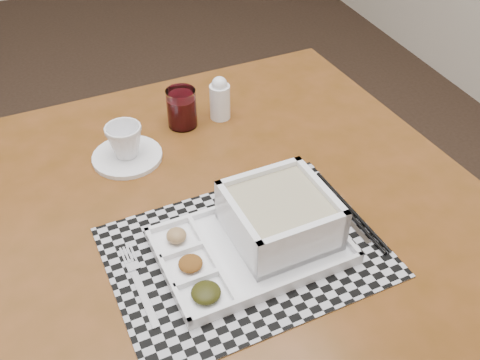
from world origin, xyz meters
The scene contains 10 objects.
dining_table centered at (0.75, -0.88, 0.68)m, with size 1.09×1.09×0.76m.
placemat centered at (0.74, -1.01, 0.76)m, with size 0.47×0.35×0.00m, color #B1B0B9.
serving_tray centered at (0.79, -1.00, 0.80)m, with size 0.34×0.25×0.10m.
fork centered at (0.55, -1.01, 0.76)m, with size 0.03×0.19×0.00m.
spoon centered at (0.94, -0.94, 0.76)m, with size 0.04×0.18×0.01m.
chopsticks centered at (0.96, -0.98, 0.77)m, with size 0.04×0.24×0.01m.
saucer centered at (0.60, -0.67, 0.76)m, with size 0.15×0.15×0.01m, color white.
cup centered at (0.60, -0.67, 0.81)m, with size 0.08×0.08×0.07m, color white.
juice_glass centered at (0.75, -0.58, 0.80)m, with size 0.07×0.07×0.09m.
creamer_bottle centered at (0.84, -0.58, 0.81)m, with size 0.05×0.05×0.11m.
Camera 1 is at (0.51, -1.61, 1.46)m, focal length 40.00 mm.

